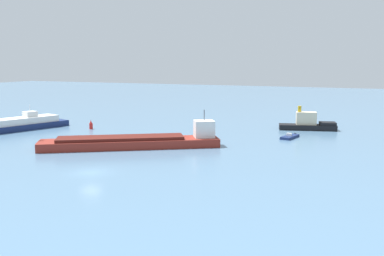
# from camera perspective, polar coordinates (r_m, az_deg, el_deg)

# --- Properties ---
(ground_plane) EXTENTS (400.00, 400.00, 0.00)m
(ground_plane) POSITION_cam_1_polar(r_m,az_deg,el_deg) (57.09, -13.00, -5.63)
(ground_plane) COLOR slate
(tugboat) EXTENTS (11.75, 6.02, 4.86)m
(tugboat) POSITION_cam_1_polar(r_m,az_deg,el_deg) (92.82, 14.86, 0.52)
(tugboat) COLOR black
(tugboat) RESTS_ON ground
(white_riverboat) EXTENTS (10.36, 21.04, 5.00)m
(white_riverboat) POSITION_cam_1_polar(r_m,az_deg,el_deg) (96.11, -21.50, 0.45)
(white_riverboat) COLOR navy
(white_riverboat) RESTS_ON ground
(fishing_skiff) EXTENTS (2.66, 5.51, 0.97)m
(fishing_skiff) POSITION_cam_1_polar(r_m,az_deg,el_deg) (82.07, 12.54, -1.11)
(fishing_skiff) COLOR navy
(fishing_skiff) RESTS_ON ground
(cargo_barge) EXTENTS (26.87, 19.83, 5.97)m
(cargo_barge) POSITION_cam_1_polar(r_m,az_deg,el_deg) (71.95, -7.46, -1.71)
(cargo_barge) COLOR maroon
(cargo_barge) RESTS_ON ground
(channel_buoy_red) EXTENTS (0.70, 0.70, 1.90)m
(channel_buoy_red) POSITION_cam_1_polar(r_m,az_deg,el_deg) (93.15, -12.94, 0.36)
(channel_buoy_red) COLOR red
(channel_buoy_red) RESTS_ON ground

